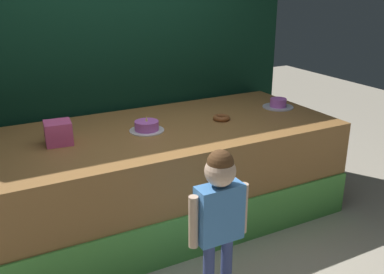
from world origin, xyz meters
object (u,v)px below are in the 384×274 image
child_figure (219,208)px  donut (222,118)px  pink_box (58,133)px  cake_center (147,127)px  cake_right (278,104)px

child_figure → donut: child_figure is taller
pink_box → child_figure: bearing=-59.7°
child_figure → cake_center: 1.18m
child_figure → pink_box: (-0.71, 1.21, 0.24)m
child_figure → cake_center: child_figure is taller
donut → cake_center: cake_center is taller
pink_box → cake_center: (0.71, -0.04, -0.05)m
child_figure → donut: (0.71, 1.13, 0.18)m
child_figure → pink_box: child_figure is taller
pink_box → cake_center: pink_box is taller
cake_center → cake_right: bearing=2.0°
donut → cake_right: cake_right is taller
cake_right → cake_center: bearing=-178.0°
donut → cake_center: size_ratio=0.53×
donut → cake_center: 0.71m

